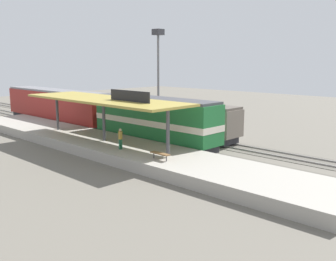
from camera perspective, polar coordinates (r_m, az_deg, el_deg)
ground_plane at (r=39.87m, az=-1.70°, el=-1.33°), size 120.00×120.00×0.00m
track_near at (r=38.52m, az=-3.83°, el=-1.71°), size 3.20×110.00×0.16m
track_far at (r=41.68m, az=0.86°, el=-0.77°), size 3.20×110.00×0.16m
platform at (r=35.58m, az=-9.33°, el=-2.14°), size 6.00×44.00×0.90m
station_canopy at (r=34.87m, az=-9.43°, el=4.40°), size 5.20×18.00×4.70m
platform_bench at (r=28.15m, az=-1.18°, el=-3.44°), size 0.44×1.70×0.50m
locomotive at (r=36.87m, az=-2.09°, el=1.52°), size 2.93×14.43×4.44m
passenger_carriage_single at (r=51.28m, az=-16.21°, el=3.48°), size 2.90×20.00×4.24m
freight_car at (r=40.11m, az=2.83°, el=1.59°), size 2.80×12.00×3.54m
light_mast at (r=47.11m, az=-1.45°, el=10.73°), size 1.10×1.10×11.70m
person_waiting at (r=31.57m, az=-7.04°, el=-1.06°), size 0.34×0.34×1.71m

